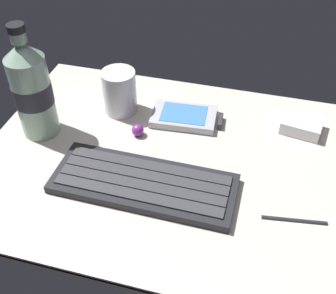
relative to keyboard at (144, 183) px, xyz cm
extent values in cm
cube|color=beige|center=(2.12, 6.88, -1.81)|extent=(64.00, 48.00, 2.00)
cube|color=beige|center=(2.12, -16.52, -0.41)|extent=(64.00, 1.20, 0.80)
cube|color=#232328|center=(0.00, 0.00, -0.11)|extent=(29.12, 11.31, 1.40)
cube|color=#3D3D42|center=(0.04, 3.30, 0.74)|extent=(26.70, 2.28, 0.30)
cube|color=#3D3D42|center=(0.01, 1.10, 0.74)|extent=(26.70, 2.28, 0.30)
cube|color=#3D3D42|center=(-0.01, -1.10, 0.74)|extent=(26.70, 2.28, 0.30)
cube|color=#3D3D42|center=(-0.04, -3.30, 0.74)|extent=(26.70, 2.28, 0.30)
cube|color=#B7BABF|center=(2.62, 18.38, -0.11)|extent=(12.52, 8.45, 1.40)
cube|color=#4C8CEA|center=(2.62, 18.38, 0.64)|extent=(8.81, 6.52, 0.10)
cube|color=#333338|center=(9.00, 18.85, -0.11)|extent=(1.07, 3.85, 1.12)
cylinder|color=silver|center=(-10.38, 18.19, 3.44)|extent=(6.40, 6.40, 8.50)
cylinder|color=red|center=(-10.38, 18.19, 2.45)|extent=(5.50, 5.50, 6.12)
cylinder|color=#9EC1A8|center=(-22.25, 8.55, 6.69)|extent=(6.60, 6.60, 15.00)
cone|color=#9EC1A8|center=(-22.25, 8.55, 15.59)|extent=(6.60, 6.60, 2.80)
cylinder|color=#9EC1A8|center=(-22.25, 8.55, 17.89)|extent=(2.51, 2.51, 1.80)
cylinder|color=black|center=(-22.25, 8.55, 19.39)|extent=(2.77, 2.77, 1.20)
cylinder|color=#2D2D38|center=(-22.25, 8.55, 7.44)|extent=(6.73, 6.73, 3.80)
cube|color=white|center=(23.63, 20.93, 0.39)|extent=(7.83, 6.68, 2.40)
sphere|color=purple|center=(-4.88, 11.88, 0.29)|extent=(2.20, 2.20, 2.20)
cylinder|color=#26262B|center=(23.36, -0.74, -0.46)|extent=(9.51, 1.98, 0.70)
camera|label=1|loc=(15.35, -42.51, 48.34)|focal=44.63mm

